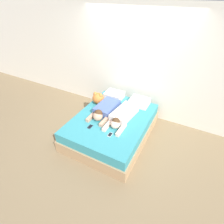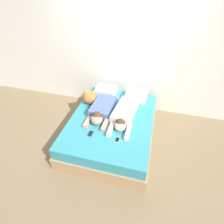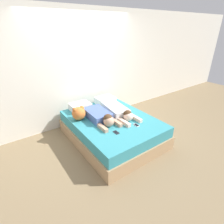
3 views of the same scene
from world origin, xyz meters
name	(u,v)px [view 2 (image 2 of 3)]	position (x,y,z in m)	size (l,w,h in m)	color
ground_plane	(112,136)	(0.00, 0.00, 0.00)	(12.00, 12.00, 0.00)	#7F6B4C
wall_back	(126,53)	(0.00, 1.15, 1.30)	(12.00, 0.06, 2.60)	silver
bed	(112,128)	(0.00, 0.00, 0.24)	(1.56, 2.00, 0.49)	tan
pillow_head_left	(106,91)	(-0.34, 0.76, 0.57)	(0.44, 0.36, 0.15)	white
pillow_head_right	(136,95)	(0.34, 0.76, 0.57)	(0.44, 0.36, 0.15)	white
person_left	(101,110)	(-0.23, 0.07, 0.58)	(0.40, 0.89, 0.24)	#4C66A5
person_right	(124,115)	(0.21, 0.05, 0.58)	(0.43, 1.02, 0.22)	silver
cell_phone_left	(91,134)	(-0.25, -0.48, 0.49)	(0.07, 0.12, 0.01)	#2D2D33
cell_phone_right	(117,140)	(0.22, -0.50, 0.49)	(0.07, 0.12, 0.01)	silver
plush_toy	(90,97)	(-0.56, 0.36, 0.63)	(0.27, 0.27, 0.29)	orange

